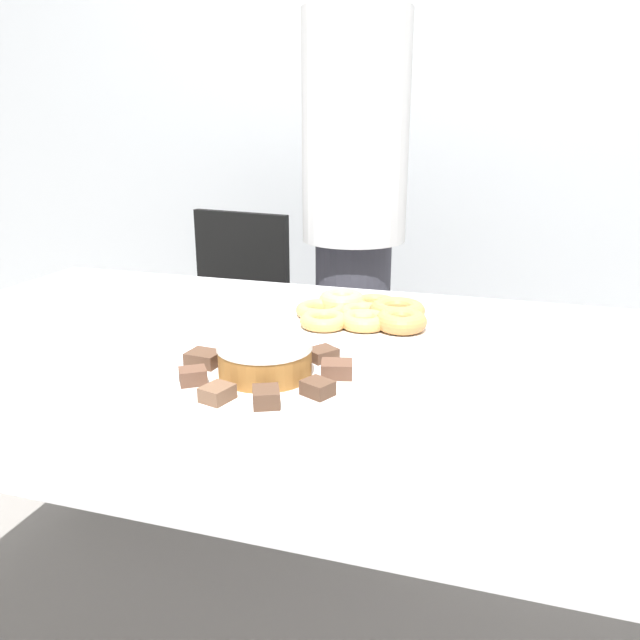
{
  "coord_description": "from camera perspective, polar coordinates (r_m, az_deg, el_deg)",
  "views": [
    {
      "loc": [
        0.34,
        -1.09,
        1.19
      ],
      "look_at": [
        -0.0,
        0.04,
        0.82
      ],
      "focal_mm": 35.0,
      "sensor_mm": 36.0,
      "label": 1
    }
  ],
  "objects": [
    {
      "name": "wall_back",
      "position": [
        2.74,
        10.47,
        19.46
      ],
      "size": [
        8.0,
        0.05,
        2.6
      ],
      "color": "#B2B7BC",
      "rests_on": "ground_plane"
    },
    {
      "name": "table",
      "position": [
        1.24,
        -0.39,
        -6.26
      ],
      "size": [
        1.94,
        1.06,
        0.76
      ],
      "color": "silver",
      "rests_on": "ground_plane"
    },
    {
      "name": "person_standing",
      "position": [
        1.98,
        3.12,
        9.27
      ],
      "size": [
        0.32,
        0.32,
        1.71
      ],
      "color": "#383842",
      "rests_on": "ground_plane"
    },
    {
      "name": "office_chair_left",
      "position": [
        2.32,
        -8.9,
        -2.18
      ],
      "size": [
        0.51,
        0.51,
        0.88
      ],
      "rotation": [
        0.0,
        0.0,
        -0.16
      ],
      "color": "black",
      "rests_on": "ground_plane"
    },
    {
      "name": "plate_cake",
      "position": [
        1.1,
        -5.0,
        -5.27
      ],
      "size": [
        0.34,
        0.34,
        0.01
      ],
      "color": "white",
      "rests_on": "table"
    },
    {
      "name": "plate_donuts",
      "position": [
        1.41,
        3.9,
        -0.14
      ],
      "size": [
        0.34,
        0.34,
        0.01
      ],
      "color": "white",
      "rests_on": "table"
    },
    {
      "name": "frosted_cake",
      "position": [
        1.09,
        -5.05,
        -3.51
      ],
      "size": [
        0.17,
        0.17,
        0.06
      ],
      "color": "#9E662D",
      "rests_on": "plate_cake"
    },
    {
      "name": "lamington_0",
      "position": [
        1.09,
        1.54,
        -4.51
      ],
      "size": [
        0.06,
        0.06,
        0.03
      ],
      "rotation": [
        0.0,
        0.0,
        0.25
      ],
      "color": "brown",
      "rests_on": "plate_cake"
    },
    {
      "name": "lamington_1",
      "position": [
        1.17,
        0.18,
        -3.13
      ],
      "size": [
        0.07,
        0.07,
        0.02
      ],
      "rotation": [
        0.0,
        0.0,
        0.95
      ],
      "color": "#513828",
      "rests_on": "plate_cake"
    },
    {
      "name": "lamington_2",
      "position": [
        1.21,
        -3.25,
        -2.34
      ],
      "size": [
        0.04,
        0.05,
        0.02
      ],
      "rotation": [
        0.0,
        0.0,
        1.65
      ],
      "color": "brown",
      "rests_on": "plate_cake"
    },
    {
      "name": "lamington_3",
      "position": [
        1.21,
        -7.31,
        -2.41
      ],
      "size": [
        0.06,
        0.06,
        0.03
      ],
      "rotation": [
        0.0,
        0.0,
        2.35
      ],
      "color": "#513828",
      "rests_on": "plate_cake"
    },
    {
      "name": "lamington_4",
      "position": [
        1.16,
        -10.54,
        -3.47
      ],
      "size": [
        0.06,
        0.06,
        0.03
      ],
      "rotation": [
        0.0,
        0.0,
        3.04
      ],
      "color": "#513828",
      "rests_on": "plate_cake"
    },
    {
      "name": "lamington_5",
      "position": [
        1.08,
        -11.55,
        -5.04
      ],
      "size": [
        0.06,
        0.06,
        0.03
      ],
      "rotation": [
        0.0,
        0.0,
        3.74
      ],
      "color": "brown",
      "rests_on": "plate_cake"
    },
    {
      "name": "lamington_6",
      "position": [
        1.01,
        -9.38,
        -6.62
      ],
      "size": [
        0.05,
        0.06,
        0.02
      ],
      "rotation": [
        0.0,
        0.0,
        4.44
      ],
      "color": "brown",
      "rests_on": "plate_cake"
    },
    {
      "name": "lamington_7",
      "position": [
        0.98,
        -4.7,
        -7.06
      ],
      "size": [
        0.06,
        0.06,
        0.03
      ],
      "rotation": [
        0.0,
        0.0,
        5.14
      ],
      "color": "#513828",
      "rests_on": "plate_cake"
    },
    {
      "name": "lamington_8",
      "position": [
        1.02,
        -0.22,
        -6.23
      ],
      "size": [
        0.06,
        0.06,
        0.02
      ],
      "rotation": [
        0.0,
        0.0,
        5.84
      ],
      "color": "#513828",
      "rests_on": "plate_cake"
    },
    {
      "name": "donut_0",
      "position": [
        1.41,
        3.91,
        0.63
      ],
      "size": [
        0.11,
        0.11,
        0.03
      ],
      "color": "tan",
      "rests_on": "plate_donuts"
    },
    {
      "name": "donut_1",
      "position": [
        1.43,
        0.12,
        0.95
      ],
      "size": [
        0.12,
        0.12,
        0.03
      ],
      "color": "tan",
      "rests_on": "plate_donuts"
    },
    {
      "name": "donut_2",
      "position": [
        1.35,
        0.35,
        -0.06
      ],
      "size": [
        0.1,
        0.1,
        0.03
      ],
      "color": "tan",
      "rests_on": "plate_donuts"
    },
    {
      "name": "donut_3",
      "position": [
        1.35,
        4.04,
        -0.06
      ],
      "size": [
        0.11,
        0.11,
        0.03
      ],
      "color": "tan",
      "rests_on": "plate_donuts"
    },
    {
      "name": "donut_4",
      "position": [
        1.34,
        7.43,
        -0.1
      ],
      "size": [
        0.11,
        0.11,
        0.04
      ],
      "color": "#C68447",
      "rests_on": "plate_donuts"
    },
    {
      "name": "donut_5",
      "position": [
        1.42,
        7.08,
        0.89
      ],
      "size": [
        0.13,
        0.13,
        0.04
      ],
      "color": "#C68447",
      "rests_on": "plate_donuts"
    },
    {
      "name": "donut_6",
      "position": [
        1.48,
        5.05,
        1.47
      ],
      "size": [
        0.11,
        0.11,
        0.03
      ],
      "color": "#D18E4C",
      "rests_on": "plate_donuts"
    },
    {
      "name": "donut_7",
      "position": [
        1.49,
        2.0,
        1.83
      ],
      "size": [
        0.11,
        0.11,
        0.04
      ],
      "color": "#E5AD66",
      "rests_on": "plate_donuts"
    }
  ]
}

